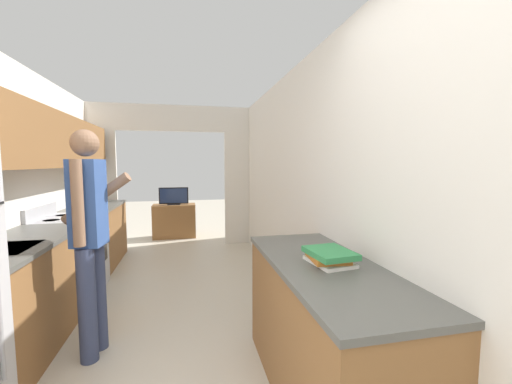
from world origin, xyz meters
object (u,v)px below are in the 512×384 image
object	(u,v)px
person	(89,236)
book_stack	(329,256)
television	(174,196)
range_oven	(72,255)
knife	(93,208)
tv_cabinet	(174,221)

from	to	relation	value
person	book_stack	xyz separation A→B (m)	(1.57, -0.83, -0.01)
person	television	bearing A→B (deg)	2.78
range_oven	person	distance (m)	1.54
television	knife	xyz separation A→B (m)	(-0.97, -1.90, 0.05)
person	knife	world-z (taller)	person
tv_cabinet	television	bearing A→B (deg)	-90.00
person	book_stack	distance (m)	1.78
knife	tv_cabinet	bearing A→B (deg)	70.54
tv_cabinet	television	distance (m)	0.50
knife	television	bearing A→B (deg)	70.03
person	knife	xyz separation A→B (m)	(-0.51, 1.96, -0.05)
range_oven	book_stack	bearing A→B (deg)	-45.22
person	knife	distance (m)	2.03
book_stack	knife	world-z (taller)	book_stack
range_oven	knife	world-z (taller)	range_oven
book_stack	knife	xyz separation A→B (m)	(-2.08, 2.80, -0.04)
person	television	distance (m)	3.89
book_stack	tv_cabinet	size ratio (longest dim) A/B	0.40
range_oven	knife	size ratio (longest dim) A/B	3.37
range_oven	television	distance (m)	2.76
book_stack	tv_cabinet	distance (m)	4.90
book_stack	person	bearing A→B (deg)	152.03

